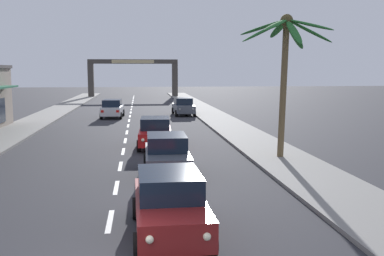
{
  "coord_description": "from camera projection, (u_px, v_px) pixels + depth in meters",
  "views": [
    {
      "loc": [
        0.9,
        -8.2,
        4.33
      ],
      "look_at": [
        2.84,
        8.0,
        2.2
      ],
      "focal_mm": 41.33,
      "sensor_mm": 36.0,
      "label": 1
    }
  ],
  "objects": [
    {
      "name": "sedan_oncoming_far",
      "position": [
        112.0,
        108.0,
        40.66
      ],
      "size": [
        2.1,
        4.51,
        1.68
      ],
      "color": "silver",
      "rests_on": "ground"
    },
    {
      "name": "sidewalk_right",
      "position": [
        245.0,
        135.0,
        29.13
      ],
      "size": [
        3.2,
        110.0,
        0.14
      ],
      "primitive_type": "cube",
      "color": "gray",
      "rests_on": "ground"
    },
    {
      "name": "traffic_signal_mast",
      "position": [
        268.0,
        13.0,
        8.32
      ],
      "size": [
        10.55,
        0.41,
        7.62
      ],
      "color": "#2D2D33",
      "rests_on": "ground"
    },
    {
      "name": "palm_right_second",
      "position": [
        285.0,
        49.0,
        20.98
      ],
      "size": [
        4.36,
        4.41,
        6.98
      ],
      "color": "brown",
      "rests_on": "ground"
    },
    {
      "name": "sedan_third_in_queue",
      "position": [
        167.0,
        155.0,
        18.37
      ],
      "size": [
        1.99,
        4.47,
        1.68
      ],
      "color": "#4C515B",
      "rests_on": "ground"
    },
    {
      "name": "sedan_fifth_in_queue",
      "position": [
        155.0,
        132.0,
        25.04
      ],
      "size": [
        2.1,
        4.51,
        1.68
      ],
      "color": "red",
      "rests_on": "ground"
    },
    {
      "name": "sedan_lead_at_stop_bar",
      "position": [
        170.0,
        203.0,
        11.63
      ],
      "size": [
        2.01,
        4.47,
        1.68
      ],
      "color": "maroon",
      "rests_on": "ground"
    },
    {
      "name": "town_gateway_arch",
      "position": [
        133.0,
        73.0,
        71.72
      ],
      "size": [
        14.47,
        0.9,
        6.11
      ],
      "color": "#423D38",
      "rests_on": "ground"
    },
    {
      "name": "lane_markings",
      "position": [
        132.0,
        138.0,
        28.31
      ],
      "size": [
        4.28,
        87.56,
        0.01
      ],
      "color": "silver",
      "rests_on": "ground"
    },
    {
      "name": "sedan_parked_nearest_kerb",
      "position": [
        183.0,
        106.0,
        43.05
      ],
      "size": [
        2.06,
        4.5,
        1.68
      ],
      "color": "#4C515B",
      "rests_on": "ground"
    }
  ]
}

